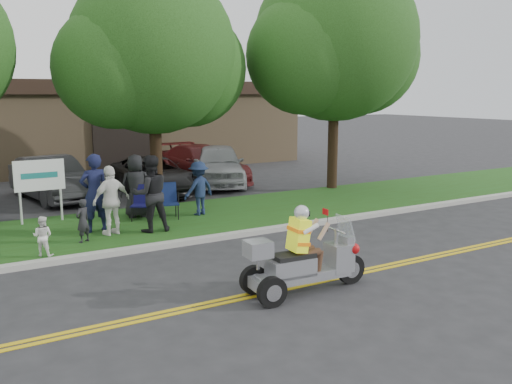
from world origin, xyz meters
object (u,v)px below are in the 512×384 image
spectator_adult_left (94,193)px  lawn_chair_a (142,200)px  spectator_adult_right (111,200)px  parked_car_mid (153,176)px  parked_car_left (52,179)px  spectator_adult_mid (151,194)px  parked_car_right (203,164)px  parked_car_far_right (218,165)px  trike_scooter (302,263)px  lawn_chair_b (168,198)px

spectator_adult_left → lawn_chair_a: bearing=-157.3°
spectator_adult_right → parked_car_mid: size_ratio=0.37×
parked_car_left → spectator_adult_mid: bearing=-88.3°
parked_car_right → parked_car_far_right: parked_car_far_right is taller
lawn_chair_a → parked_car_right: bearing=84.6°
trike_scooter → lawn_chair_a: (-0.72, 6.43, 0.08)m
parked_car_left → parked_car_far_right: (6.00, -0.04, 0.07)m
parked_car_mid → parked_car_right: bearing=26.3°
parked_car_far_right → spectator_adult_mid: bearing=-106.0°
lawn_chair_a → parked_car_right: 6.84m
spectator_adult_right → parked_car_right: size_ratio=0.34×
spectator_adult_left → spectator_adult_right: spectator_adult_left is taller
lawn_chair_a → parked_car_left: bearing=141.0°
spectator_adult_right → parked_car_mid: bearing=-136.3°
lawn_chair_a → parked_car_mid: size_ratio=0.20×
lawn_chair_a → spectator_adult_mid: size_ratio=0.50×
lawn_chair_b → spectator_adult_mid: (-0.89, -1.17, 0.40)m
spectator_adult_left → parked_car_mid: 5.72m
lawn_chair_b → spectator_adult_left: bearing=-153.9°
lawn_chair_a → spectator_adult_right: bearing=-100.7°
trike_scooter → parked_car_mid: size_ratio=0.53×
lawn_chair_a → spectator_adult_left: (-1.41, -0.70, 0.44)m
trike_scooter → parked_car_left: (-2.21, 11.00, 0.16)m
parked_car_left → parked_car_right: bearing=-2.6°
parked_car_right → spectator_adult_right: bearing=-134.9°
lawn_chair_b → parked_car_far_right: (3.85, 4.74, 0.13)m
lawn_chair_b → parked_car_right: bearing=69.6°
lawn_chair_a → parked_car_left: 4.81m
spectator_adult_left → parked_car_left: spectator_adult_left is taller
lawn_chair_a → spectator_adult_mid: (-0.23, -1.37, 0.41)m
parked_car_left → parked_car_far_right: size_ratio=0.94×
lawn_chair_a → spectator_adult_left: size_ratio=0.48×
parked_car_right → parked_car_mid: bearing=-157.4°
lawn_chair_a → parked_car_mid: 4.40m
parked_car_mid → trike_scooter: bearing=-97.3°
parked_car_right → parked_car_far_right: size_ratio=1.09×
lawn_chair_b → parked_car_mid: (1.10, 4.24, -0.02)m
trike_scooter → parked_car_far_right: 11.60m
trike_scooter → parked_car_far_right: bearing=74.1°
trike_scooter → spectator_adult_mid: spectator_adult_mid is taller
lawn_chair_a → spectator_adult_left: spectator_adult_left is taller
spectator_adult_right → parked_car_far_right: bearing=-151.9°
parked_car_mid → parked_car_far_right: (2.75, 0.50, 0.15)m
trike_scooter → parked_car_far_right: size_ratio=0.53×
lawn_chair_a → spectator_adult_right: (-1.13, -1.18, 0.31)m
spectator_adult_mid → parked_car_left: 6.09m
lawn_chair_a → parked_car_left: parked_car_left is taller
trike_scooter → parked_car_far_right: (3.79, 10.96, 0.23)m
lawn_chair_b → spectator_adult_mid: bearing=-114.7°
spectator_adult_right → parked_car_right: 8.48m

